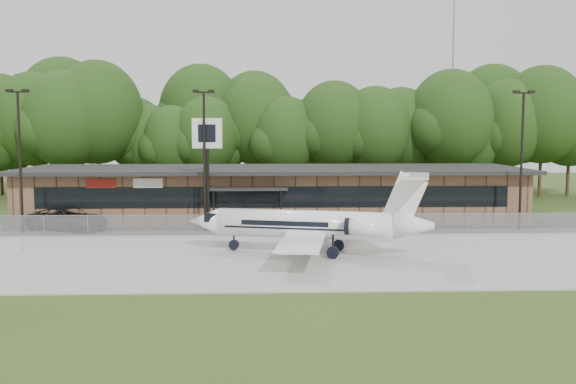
{
  "coord_description": "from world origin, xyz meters",
  "views": [
    {
      "loc": [
        -0.71,
        -29.48,
        7.39
      ],
      "look_at": [
        0.81,
        12.0,
        3.36
      ],
      "focal_mm": 40.0,
      "sensor_mm": 36.0,
      "label": 1
    }
  ],
  "objects_px": {
    "terminal": "(273,192)",
    "business_jet": "(313,226)",
    "suv": "(68,219)",
    "pole_sign": "(207,145)"
  },
  "relations": [
    {
      "from": "business_jet",
      "to": "suv",
      "type": "relative_size",
      "value": 2.4
    },
    {
      "from": "pole_sign",
      "to": "terminal",
      "type": "bearing_deg",
      "value": 61.03
    },
    {
      "from": "terminal",
      "to": "pole_sign",
      "type": "xyz_separation_m",
      "value": [
        -4.81,
        -7.14,
        4.12
      ]
    },
    {
      "from": "terminal",
      "to": "business_jet",
      "type": "relative_size",
      "value": 2.78
    },
    {
      "from": "terminal",
      "to": "suv",
      "type": "xyz_separation_m",
      "value": [
        -15.19,
        -6.16,
        -1.32
      ]
    },
    {
      "from": "terminal",
      "to": "pole_sign",
      "type": "distance_m",
      "value": 9.55
    },
    {
      "from": "suv",
      "to": "pole_sign",
      "type": "xyz_separation_m",
      "value": [
        10.37,
        -0.98,
        5.44
      ]
    },
    {
      "from": "terminal",
      "to": "suv",
      "type": "height_order",
      "value": "terminal"
    },
    {
      "from": "business_jet",
      "to": "suv",
      "type": "distance_m",
      "value": 20.05
    },
    {
      "from": "terminal",
      "to": "business_jet",
      "type": "xyz_separation_m",
      "value": [
        2.16,
        -16.17,
        -0.39
      ]
    }
  ]
}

